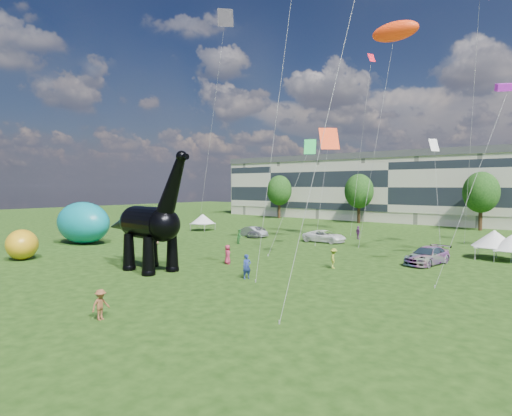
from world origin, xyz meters
The scene contains 17 objects.
ground centered at (0.00, 0.00, 0.00)m, with size 220.00×220.00×0.00m, color #16330C.
terrace_row centered at (-8.00, 62.00, 6.00)m, with size 78.00×11.00×12.00m, color beige.
tree_far_left centered at (-30.00, 53.00, 6.29)m, with size 5.20×5.20×9.44m.
tree_mid_left centered at (-12.00, 53.00, 6.29)m, with size 5.20×5.20×9.44m.
tree_mid_right centered at (8.00, 53.00, 6.29)m, with size 5.20×5.20×9.44m.
dinosaur_sculpture centered at (-5.49, 2.34, 3.65)m, with size 11.86×3.49×9.67m.
car_silver centered at (-12.86, 25.05, 0.70)m, with size 1.66×4.13×1.41m, color #ACADB1.
car_grey centered at (-13.17, 24.82, 0.67)m, with size 1.42×4.07×1.34m, color gray.
car_white centered at (-3.07, 26.02, 0.72)m, with size 2.40×5.20×1.44m, color white.
car_dark centered at (11.14, 19.25, 0.76)m, with size 2.14×5.26×1.53m, color #595960.
gazebo_near centered at (16.48, 25.55, 1.72)m, with size 3.88×3.88×2.45m.
gazebo_far centered at (14.95, 26.08, 1.90)m, with size 4.33×4.33×2.70m.
gazebo_left centered at (-24.27, 26.01, 1.76)m, with size 4.16×4.16×2.51m.
inflatable_teal centered at (-24.35, 7.02, 2.44)m, with size 7.82×4.89×4.89m, color #0B818D.
inflatable_yellow centered at (-18.29, -2.15, 1.39)m, with size 3.61×2.78×2.78m, color gold.
visitors centered at (-1.18, 14.88, 0.85)m, with size 46.18×43.00×1.84m.
kites centered at (4.67, 30.80, 24.61)m, with size 59.88×47.29×25.92m.
Camera 1 is at (23.22, -18.30, 6.80)m, focal length 30.00 mm.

